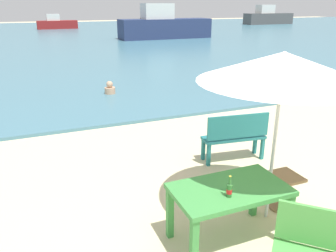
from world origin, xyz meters
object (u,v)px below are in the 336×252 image
picnic_table_green (229,195)px  boat_tanker (57,24)px  side_table_wood (283,187)px  boat_cargo_ship (164,26)px  boat_barge (268,17)px  patio_umbrella (283,67)px  swimmer_person (110,89)px  beer_bottle_amber (229,189)px  bench_teal_center (235,134)px

picnic_table_green → boat_tanker: boat_tanker is taller
side_table_wood → boat_cargo_ship: boat_cargo_ship is taller
boat_cargo_ship → boat_barge: 25.20m
patio_umbrella → boat_tanker: patio_umbrella is taller
picnic_table_green → side_table_wood: 1.19m
swimmer_person → picnic_table_green: bearing=-92.2°
picnic_table_green → swimmer_person: size_ratio=3.41×
side_table_wood → boat_tanker: 39.00m
picnic_table_green → beer_bottle_amber: bearing=-125.7°
bench_teal_center → boat_cargo_ship: bearing=71.5°
side_table_wood → swimmer_person: (-0.81, 7.32, -0.11)m
boat_cargo_ship → beer_bottle_amber: bearing=-110.1°
beer_bottle_amber → boat_tanker: bearing=87.5°
side_table_wood → beer_bottle_amber: bearing=-158.8°
picnic_table_green → boat_tanker: 39.34m
picnic_table_green → boat_cargo_ship: boat_cargo_ship is taller
boat_cargo_ship → boat_tanker: bearing=115.3°
beer_bottle_amber → bench_teal_center: (1.48, 2.12, -0.31)m
patio_umbrella → bench_teal_center: 2.40m
picnic_table_green → bench_teal_center: size_ratio=1.13×
swimmer_person → boat_barge: 42.33m
beer_bottle_amber → boat_barge: (30.03, 38.04, 0.15)m
beer_bottle_amber → boat_tanker: boat_tanker is taller
picnic_table_green → boat_barge: bearing=51.7°
picnic_table_green → side_table_wood: (1.11, 0.31, -0.30)m
picnic_table_green → patio_umbrella: size_ratio=0.61×
picnic_table_green → beer_bottle_amber: beer_bottle_amber is taller
boat_cargo_ship → patio_umbrella: bearing=-108.4°
boat_cargo_ship → boat_barge: bearing=33.0°
swimmer_person → boat_tanker: size_ratio=0.09×
side_table_wood → bench_teal_center: bearing=81.4°
swimmer_person → boat_tanker: bearing=87.7°
side_table_wood → swimmer_person: bearing=96.3°
side_table_wood → bench_teal_center: (0.25, 1.64, 0.19)m
bench_teal_center → boat_tanker: 37.36m
patio_umbrella → boat_barge: bearing=52.3°
swimmer_person → side_table_wood: bearing=-83.7°
boat_cargo_ship → picnic_table_green: bearing=-109.9°
side_table_wood → boat_tanker: bearing=89.3°
swimmer_person → boat_barge: size_ratio=0.06×
patio_umbrella → boat_cargo_ship: bearing=71.6°
patio_umbrella → bench_teal_center: size_ratio=1.86×
beer_bottle_amber → boat_cargo_ship: bearing=69.9°
beer_bottle_amber → boat_barge: bearing=51.7°
boat_tanker → beer_bottle_amber: bearing=-92.5°
boat_cargo_ship → boat_tanker: size_ratio=1.71×
boat_tanker → patio_umbrella: bearing=-91.2°
boat_cargo_ship → boat_tanker: boat_cargo_ship is taller
picnic_table_green → side_table_wood: bearing=15.5°
boat_tanker → boat_barge: 28.35m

